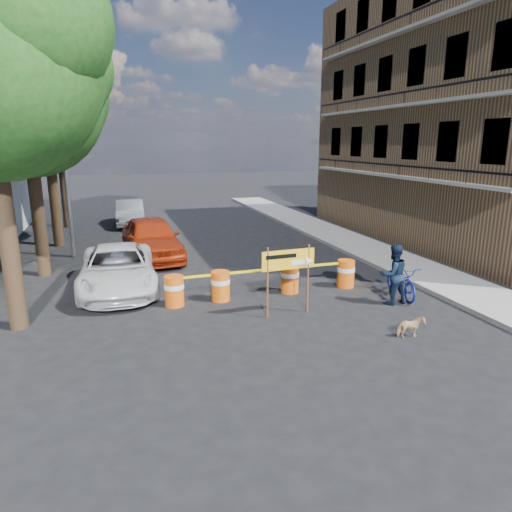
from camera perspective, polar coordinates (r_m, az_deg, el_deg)
ground at (r=12.03m, az=4.85°, el=-8.69°), size 120.00×120.00×0.00m
sidewalk_east at (r=19.86m, az=14.98°, el=0.29°), size 2.40×40.00×0.15m
apartment_building at (r=24.48m, az=25.34°, el=15.97°), size 8.00×16.00×12.00m
tree_mid_a at (r=17.48m, az=-26.74°, el=17.12°), size 5.25×5.00×8.68m
tree_mid_b at (r=22.48m, az=-24.92°, el=18.13°), size 5.67×5.40×9.62m
tree_far at (r=27.40m, az=-23.53°, el=16.26°), size 5.04×4.80×8.84m
streetlamp at (r=19.82m, az=-22.77°, el=12.25°), size 1.25×0.18×8.00m
barrel_far_left at (r=13.44m, az=-10.19°, el=-4.24°), size 0.58×0.58×0.90m
barrel_mid_left at (r=13.72m, az=-4.46°, el=-3.67°), size 0.58×0.58×0.90m
barrel_mid_right at (r=14.43m, az=4.24°, el=-2.77°), size 0.58×0.58×0.90m
barrel_far_right at (r=15.24m, az=11.15°, el=-2.08°), size 0.58×0.58×0.90m
detour_sign at (r=12.35m, az=4.95°, el=-1.01°), size 1.53×0.30×1.96m
pedestrian at (r=13.88m, az=16.79°, el=-2.21°), size 0.89×0.70×1.79m
bicycle at (r=14.59m, az=17.86°, el=-1.20°), size 0.85×1.12×1.94m
dog at (r=11.82m, az=18.79°, el=-8.42°), size 0.67×0.34×0.55m
suv_white at (r=15.26m, az=-16.91°, el=-1.53°), size 2.45×5.08×1.40m
sedan_red at (r=18.99m, az=-12.95°, el=2.20°), size 2.43×5.14×1.70m
sedan_silver at (r=27.20m, az=-15.48°, el=5.26°), size 1.62×4.33×1.41m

